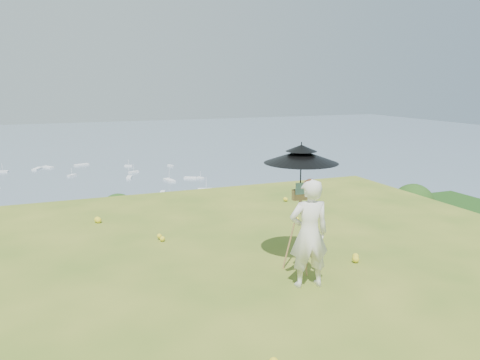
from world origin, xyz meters
name	(u,v)px	position (x,y,z in m)	size (l,w,h in m)	color
ground	(224,310)	(0.00, 0.00, 0.00)	(14.00, 14.00, 0.00)	#4D6F1F
shoreline_tier	(81,310)	(0.00, 75.00, -36.00)	(170.00, 28.00, 8.00)	#6F6758
bay_water	(62,159)	(0.00, 240.00, -34.00)	(700.00, 700.00, 0.00)	slate
slope_trees	(91,291)	(0.00, 35.00, -15.00)	(110.00, 50.00, 6.00)	#224514
harbor_town	(79,275)	(0.00, 75.00, -29.50)	(110.00, 22.00, 5.00)	silver
moored_boats	(26,195)	(-12.50, 161.00, -33.65)	(140.00, 140.00, 0.70)	white
wildflowers	(218,298)	(0.00, 0.25, 0.06)	(10.00, 10.50, 0.12)	yellow
painter	(309,234)	(1.40, 0.26, 0.81)	(0.59, 0.39, 1.61)	white
field_easel	(300,227)	(1.58, 0.85, 0.72)	(0.55, 0.55, 1.44)	#A27244
sun_umbrella	(301,170)	(1.58, 0.88, 1.62)	(1.15, 1.15, 0.87)	black
painter_cap	(311,182)	(1.40, 0.26, 1.57)	(0.18, 0.22, 0.10)	#C06975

